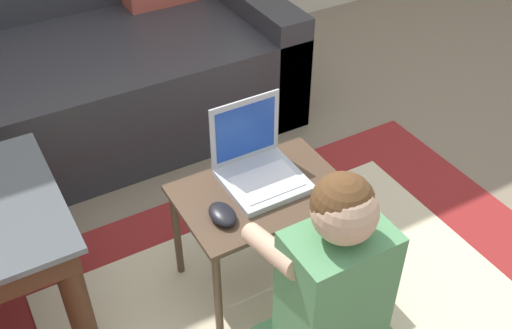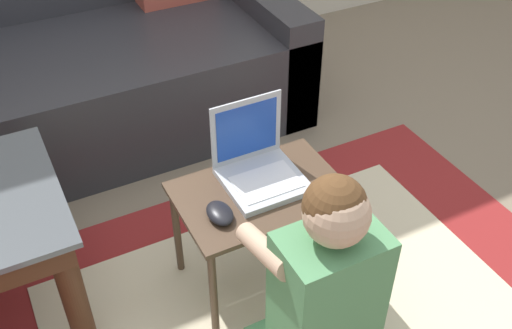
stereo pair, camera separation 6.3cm
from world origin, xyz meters
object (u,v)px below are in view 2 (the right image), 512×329
Objects in this scene: laptop at (259,168)px; couch at (102,62)px; laptop_desk at (260,204)px; computer_mouse at (220,213)px; person_seated at (325,306)px.

couch is at bearing 99.48° from laptop.
couch reaches higher than laptop_desk.
computer_mouse reaches higher than laptop_desk.
person_seated is (0.13, -0.36, -0.08)m from computer_mouse.
laptop_desk is 0.11m from laptop.
computer_mouse is at bearing -89.45° from couch.
laptop is (0.02, 0.05, 0.09)m from laptop_desk.
laptop reaches higher than laptop_desk.
laptop_desk is at bearing -112.59° from laptop.
couch is at bearing 95.16° from person_seated.
laptop is at bearing 29.99° from computer_mouse.
computer_mouse is (-0.18, -0.10, -0.02)m from laptop.
computer_mouse is at bearing -150.01° from laptop.
couch is 2.20× the size of person_seated.
laptop_desk is 4.71× the size of computer_mouse.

